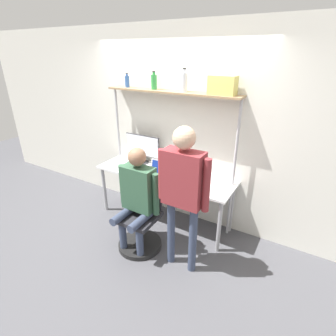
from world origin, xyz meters
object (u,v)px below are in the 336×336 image
(bottle_blue, at_px, (127,81))
(storage_box, at_px, (223,85))
(monitor, at_px, (143,147))
(bottle_clear, at_px, (184,82))
(laptop, at_px, (159,172))
(person_seated, at_px, (137,193))
(office_chair, at_px, (141,226))
(cell_phone, at_px, (173,181))
(person_standing, at_px, (183,184))
(bottle_green, at_px, (154,82))

(bottle_blue, bearing_deg, storage_box, -0.00)
(monitor, relative_size, bottle_clear, 2.10)
(laptop, height_order, person_seated, person_seated)
(office_chair, bearing_deg, laptop, 95.98)
(cell_phone, height_order, bottle_blue, bottle_blue)
(office_chair, height_order, bottle_clear, bottle_clear)
(monitor, xyz_separation_m, person_standing, (1.15, -0.87, 0.07))
(office_chair, relative_size, person_seated, 0.69)
(person_standing, relative_size, bottle_green, 7.34)
(person_seated, bearing_deg, storage_box, 52.94)
(bottle_clear, distance_m, bottle_blue, 0.90)
(storage_box, bearing_deg, bottle_clear, 180.00)
(bottle_green, bearing_deg, person_seated, -71.04)
(laptop, xyz_separation_m, bottle_green, (-0.24, 0.28, 1.15))
(storage_box, bearing_deg, bottle_green, -180.00)
(person_standing, bearing_deg, laptop, 138.88)
(office_chair, xyz_separation_m, bottle_green, (-0.29, 0.81, 1.69))
(bottle_clear, bearing_deg, person_seated, -99.94)
(cell_phone, bearing_deg, person_seated, -108.87)
(office_chair, bearing_deg, storage_box, 51.30)
(storage_box, bearing_deg, laptop, -158.37)
(person_standing, bearing_deg, bottle_clear, 118.18)
(monitor, xyz_separation_m, bottle_green, (0.24, -0.01, 0.96))
(bottle_clear, relative_size, storage_box, 0.89)
(monitor, height_order, laptop, monitor)
(monitor, distance_m, office_chair, 1.22)
(laptop, bearing_deg, storage_box, 21.63)
(monitor, distance_m, bottle_green, 0.99)
(office_chair, relative_size, storage_box, 2.96)
(monitor, xyz_separation_m, office_chair, (0.53, -0.82, -0.73))
(bottle_clear, bearing_deg, person_standing, -61.82)
(office_chair, height_order, person_seated, person_seated)
(cell_phone, bearing_deg, office_chair, -110.67)
(laptop, distance_m, bottle_blue, 1.36)
(office_chair, bearing_deg, person_standing, -5.01)
(cell_phone, height_order, office_chair, office_chair)
(cell_phone, xyz_separation_m, bottle_blue, (-0.93, 0.32, 1.19))
(bottle_clear, bearing_deg, monitor, 179.54)
(cell_phone, distance_m, bottle_clear, 1.27)
(laptop, height_order, office_chair, laptop)
(person_standing, height_order, bottle_blue, bottle_blue)
(person_standing, bearing_deg, cell_phone, 128.22)
(cell_phone, bearing_deg, bottle_clear, 96.07)
(cell_phone, distance_m, person_seated, 0.57)
(person_standing, xyz_separation_m, storage_box, (0.04, 0.87, 0.89))
(person_seated, bearing_deg, cell_phone, 71.13)
(laptop, relative_size, person_seated, 0.23)
(office_chair, bearing_deg, bottle_blue, 132.56)
(cell_phone, distance_m, person_standing, 0.76)
(laptop, xyz_separation_m, office_chair, (0.06, -0.53, -0.54))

